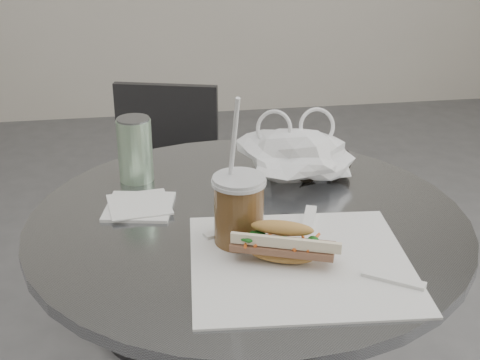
{
  "coord_description": "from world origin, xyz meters",
  "views": [
    {
      "loc": [
        -0.17,
        -0.81,
        1.27
      ],
      "look_at": [
        -0.01,
        0.25,
        0.79
      ],
      "focal_mm": 50.0,
      "sensor_mm": 36.0,
      "label": 1
    }
  ],
  "objects": [
    {
      "name": "plastic_bag",
      "position": [
        0.12,
        0.33,
        0.79
      ],
      "size": [
        0.24,
        0.2,
        0.1
      ],
      "primitive_type": null,
      "rotation": [
        0.0,
        0.0,
        -0.25
      ],
      "color": "white",
      "rests_on": "cafe_table"
    },
    {
      "name": "sandwich_paper",
      "position": [
        0.05,
        0.04,
        0.74
      ],
      "size": [
        0.35,
        0.34,
        0.0
      ],
      "primitive_type": "cube",
      "rotation": [
        0.0,
        0.0,
        -0.08
      ],
      "color": "white",
      "rests_on": "cafe_table"
    },
    {
      "name": "drink_can",
      "position": [
        -0.19,
        0.39,
        0.8
      ],
      "size": [
        0.07,
        0.07,
        0.13
      ],
      "color": "#5A9A5B",
      "rests_on": "cafe_table"
    },
    {
      "name": "napkin_stack",
      "position": [
        -0.18,
        0.27,
        0.74
      ],
      "size": [
        0.14,
        0.14,
        0.01
      ],
      "color": "white",
      "rests_on": "cafe_table"
    },
    {
      "name": "chair_far",
      "position": [
        -0.14,
        0.94,
        0.33
      ],
      "size": [
        0.39,
        0.42,
        0.73
      ],
      "rotation": [
        0.0,
        0.0,
        2.86
      ],
      "color": "#2C2C2F",
      "rests_on": "ground"
    },
    {
      "name": "iced_coffee",
      "position": [
        -0.03,
        0.11,
        0.8
      ],
      "size": [
        0.09,
        0.09,
        0.25
      ],
      "color": "brown",
      "rests_on": "cafe_table"
    },
    {
      "name": "banh_mi",
      "position": [
        0.03,
        0.05,
        0.77
      ],
      "size": [
        0.2,
        0.14,
        0.06
      ],
      "rotation": [
        0.0,
        0.0,
        -0.37
      ],
      "color": "#BB7C46",
      "rests_on": "sandwich_paper"
    },
    {
      "name": "sunglasses",
      "position": [
        0.17,
        0.35,
        0.76
      ],
      "size": [
        0.13,
        0.06,
        0.06
      ],
      "rotation": [
        0.0,
        0.0,
        0.27
      ],
      "color": "black",
      "rests_on": "cafe_table"
    },
    {
      "name": "cafe_table",
      "position": [
        0.0,
        0.2,
        0.47
      ],
      "size": [
        0.76,
        0.76,
        0.74
      ],
      "color": "slate",
      "rests_on": "ground"
    }
  ]
}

